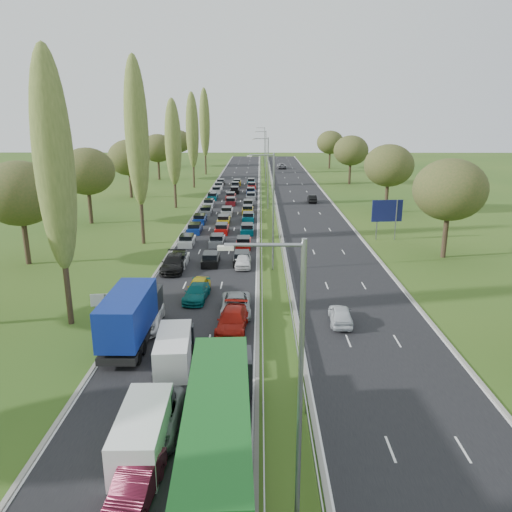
{
  "coord_description": "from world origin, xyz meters",
  "views": [
    {
      "loc": [
        3.15,
        -6.72,
        15.63
      ],
      "look_at": [
        2.75,
        43.0,
        1.5
      ],
      "focal_mm": 35.0,
      "sensor_mm": 36.0,
      "label": 1
    }
  ],
  "objects": [
    {
      "name": "woodland_left",
      "position": [
        -22.0,
        62.63,
        7.68
      ],
      "size": [
        8.0,
        166.0,
        11.1
      ],
      "color": "#2D2116",
      "rests_on": "ground"
    },
    {
      "name": "green_lorry",
      "position": [
        1.39,
        12.31,
        2.29
      ],
      "size": [
        2.67,
        14.41,
        4.27
      ],
      "rotation": [
        0.0,
        0.0,
        0.05
      ],
      "color": "black",
      "rests_on": "near_carriageway"
    },
    {
      "name": "far_carriageway",
      "position": [
        11.25,
        82.5,
        0.0
      ],
      "size": [
        10.5,
        215.0,
        0.04
      ],
      "primitive_type": "cube",
      "color": "black",
      "rests_on": "ground"
    },
    {
      "name": "ground",
      "position": [
        4.5,
        80.0,
        0.0
      ],
      "size": [
        260.0,
        260.0,
        0.0
      ],
      "primitive_type": "plane",
      "color": "#294E18",
      "rests_on": "ground"
    },
    {
      "name": "lamp_columns",
      "position": [
        4.5,
        78.0,
        6.0
      ],
      "size": [
        0.18,
        140.18,
        12.0
      ],
      "color": "gray",
      "rests_on": "ground"
    },
    {
      "name": "white_van_rear",
      "position": [
        -2.36,
        22.49,
        1.09
      ],
      "size": [
        2.07,
        5.28,
        2.12
      ],
      "rotation": [
        0.0,
        0.0,
        0.08
      ],
      "color": "white",
      "rests_on": "near_carriageway"
    },
    {
      "name": "woodland_right",
      "position": [
        24.0,
        66.67,
        7.68
      ],
      "size": [
        8.0,
        153.0,
        11.1
      ],
      "color": "#2D2116",
      "rests_on": "ground"
    },
    {
      "name": "near_car_8",
      "position": [
        -2.36,
        35.31,
        0.77
      ],
      "size": [
        2.07,
        4.51,
        1.5
      ],
      "primitive_type": "imported",
      "rotation": [
        0.0,
        0.0,
        -0.07
      ],
      "color": "gold",
      "rests_on": "near_carriageway"
    },
    {
      "name": "near_car_2",
      "position": [
        -5.65,
        28.27,
        0.81
      ],
      "size": [
        3.02,
        5.86,
        1.58
      ],
      "primitive_type": "imported",
      "rotation": [
        0.0,
        0.0,
        0.07
      ],
      "color": "white",
      "rests_on": "near_carriageway"
    },
    {
      "name": "near_car_6",
      "position": [
        -2.18,
        15.35,
        0.79
      ],
      "size": [
        2.55,
        5.51,
        1.53
      ],
      "primitive_type": "imported",
      "rotation": [
        0.0,
        0.0,
        0.0
      ],
      "color": "slate",
      "rests_on": "near_carriageway"
    },
    {
      "name": "near_car_7",
      "position": [
        -2.37,
        34.18,
        0.7
      ],
      "size": [
        2.27,
        4.8,
        1.35
      ],
      "primitive_type": "imported",
      "rotation": [
        0.0,
        0.0,
        -0.08
      ],
      "color": "#055354",
      "rests_on": "near_carriageway"
    },
    {
      "name": "info_sign",
      "position": [
        -9.4,
        29.88,
        1.37
      ],
      "size": [
        1.5,
        0.27,
        2.1
      ],
      "color": "gray",
      "rests_on": "ground"
    },
    {
      "name": "poplar_row",
      "position": [
        -11.5,
        68.17,
        12.39
      ],
      "size": [
        2.8,
        127.8,
        22.44
      ],
      "color": "#2D2116",
      "rests_on": "ground"
    },
    {
      "name": "near_car_12",
      "position": [
        1.36,
        44.08,
        0.73
      ],
      "size": [
        1.69,
        4.17,
        1.42
      ],
      "primitive_type": "imported",
      "rotation": [
        0.0,
        0.0,
        0.0
      ],
      "color": "white",
      "rests_on": "near_carriageway"
    },
    {
      "name": "near_car_11",
      "position": [
        1.11,
        27.77,
        0.79
      ],
      "size": [
        2.53,
        5.46,
        1.54
      ],
      "primitive_type": "imported",
      "rotation": [
        0.0,
        0.0,
        -0.07
      ],
      "color": "#951109",
      "rests_on": "near_carriageway"
    },
    {
      "name": "blue_lorry",
      "position": [
        -5.85,
        25.76,
        2.04
      ],
      "size": [
        2.6,
        9.37,
        3.95
      ],
      "rotation": [
        0.0,
        0.0,
        -0.0
      ],
      "color": "black",
      "rests_on": "near_carriageway"
    },
    {
      "name": "far_car_0",
      "position": [
        9.4,
        29.16,
        0.73
      ],
      "size": [
        1.9,
        4.26,
        1.42
      ],
      "primitive_type": "imported",
      "rotation": [
        0.0,
        0.0,
        3.09
      ],
      "color": "silver",
      "rests_on": "far_carriageway"
    },
    {
      "name": "near_car_10",
      "position": [
        1.21,
        31.09,
        0.75
      ],
      "size": [
        2.62,
        5.33,
        1.46
      ],
      "primitive_type": "imported",
      "rotation": [
        0.0,
        0.0,
        0.04
      ],
      "color": "#9EA3A7",
      "rests_on": "near_carriageway"
    },
    {
      "name": "near_car_5",
      "position": [
        -2.03,
        10.56,
        0.76
      ],
      "size": [
        1.94,
        4.59,
        1.48
      ],
      "primitive_type": "imported",
      "rotation": [
        0.0,
        0.0,
        -0.08
      ],
      "color": "#560E23",
      "rests_on": "near_carriageway"
    },
    {
      "name": "near_carriageway",
      "position": [
        -2.25,
        82.5,
        0.0
      ],
      "size": [
        10.5,
        215.0,
        0.04
      ],
      "primitive_type": "cube",
      "color": "black",
      "rests_on": "ground"
    },
    {
      "name": "near_car_3",
      "position": [
        -5.81,
        42.7,
        0.83
      ],
      "size": [
        2.38,
        5.6,
        1.61
      ],
      "primitive_type": "imported",
      "rotation": [
        0.0,
        0.0,
        0.02
      ],
      "color": "black",
      "rests_on": "near_carriageway"
    },
    {
      "name": "white_van_front",
      "position": [
        -2.37,
        13.83,
        1.14
      ],
      "size": [
        2.16,
        5.52,
        2.22
      ],
      "rotation": [
        0.0,
        0.0,
        0.03
      ],
      "color": "white",
      "rests_on": "near_carriageway"
    },
    {
      "name": "near_car_9",
      "position": [
        1.08,
        16.77,
        0.79
      ],
      "size": [
        1.96,
        4.78,
        1.54
      ],
      "primitive_type": "imported",
      "rotation": [
        0.0,
        0.0,
        0.07
      ],
      "color": "black",
      "rests_on": "near_carriageway"
    },
    {
      "name": "far_car_2",
      "position": [
        9.57,
        144.53,
        0.81
      ],
      "size": [
        2.75,
        5.75,
        1.58
      ],
      "primitive_type": "imported",
      "rotation": [
        0.0,
        0.0,
        3.16
      ],
      "color": "gray",
      "rests_on": "far_carriageway"
    },
    {
      "name": "central_reservation",
      "position": [
        4.5,
        82.5,
        0.55
      ],
      "size": [
        2.36,
        215.0,
        0.32
      ],
      "color": "gray",
      "rests_on": "ground"
    },
    {
      "name": "traffic_queue_fill",
      "position": [
        -2.24,
        77.32,
        0.44
      ],
      "size": [
        9.09,
        68.83,
        0.8
      ],
      "color": "silver",
      "rests_on": "ground"
    },
    {
      "name": "far_car_1",
      "position": [
        12.77,
        84.69,
        0.7
      ],
      "size": [
        1.44,
        4.13,
        1.36
      ],
      "primitive_type": "imported",
      "rotation": [
        0.0,
        0.0,
        3.14
      ],
      "color": "black",
      "rests_on": "far_carriageway"
    },
    {
      "name": "direction_sign",
      "position": [
        19.4,
        56.16,
        3.57
      ],
      "size": [
        3.99,
        0.54,
        5.2
      ],
      "color": "gray",
      "rests_on": "ground"
    }
  ]
}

